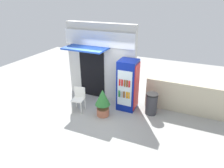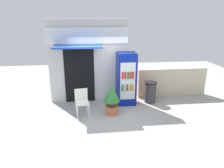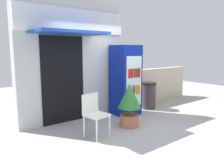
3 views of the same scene
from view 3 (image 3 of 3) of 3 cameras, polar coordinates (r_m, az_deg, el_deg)
name	(u,v)px [view 3 (image 3 of 3)]	position (r m, az deg, el deg)	size (l,w,h in m)	color
ground	(130,129)	(5.28, 4.75, -11.40)	(16.00, 16.00, 0.00)	#A3A39E
storefront_building	(72,58)	(5.84, -10.14, 6.52)	(2.93, 1.16, 3.10)	silver
drink_cooler	(126,80)	(6.27, 3.56, 1.00)	(0.69, 0.72, 1.94)	navy
plastic_chair	(94,112)	(4.72, -4.63, -7.05)	(0.49, 0.50, 0.90)	white
potted_plant_near_shop	(129,102)	(5.31, 4.49, -4.61)	(0.55, 0.55, 1.03)	#BC6B4C
trash_bin	(149,95)	(7.01, 9.41, -2.92)	(0.44, 0.44, 0.82)	#38383D
stone_boundary_wall	(157,85)	(8.15, 11.44, -0.13)	(2.84, 0.22, 1.16)	beige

